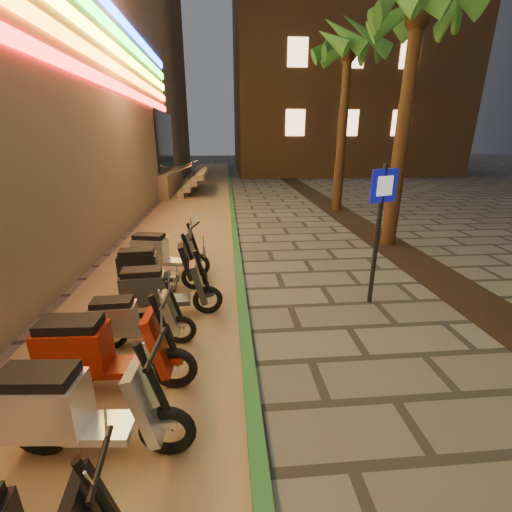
{
  "coord_description": "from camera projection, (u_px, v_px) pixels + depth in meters",
  "views": [
    {
      "loc": [
        -1.13,
        -2.35,
        3.0
      ],
      "look_at": [
        -0.69,
        2.81,
        1.2
      ],
      "focal_mm": 24.0,
      "sensor_mm": 36.0,
      "label": 1
    }
  ],
  "objects": [
    {
      "name": "scooter_6",
      "position": [
        131.0,
        320.0,
        5.02
      ],
      "size": [
        1.5,
        0.52,
        1.05
      ],
      "rotation": [
        0.0,
        0.0,
        0.05
      ],
      "color": "black",
      "rests_on": "ground"
    },
    {
      "name": "palm_d",
      "position": [
        348.0,
        55.0,
        12.91
      ],
      "size": [
        2.97,
        3.02,
        7.16
      ],
      "color": "#472D19",
      "rests_on": "ground"
    },
    {
      "name": "scooter_7",
      "position": [
        159.0,
        290.0,
        5.86
      ],
      "size": [
        1.71,
        0.61,
        1.21
      ],
      "rotation": [
        0.0,
        0.0,
        0.09
      ],
      "color": "black",
      "rests_on": "ground"
    },
    {
      "name": "scooter_5",
      "position": [
        99.0,
        351.0,
        4.11
      ],
      "size": [
        1.85,
        0.65,
        1.3
      ],
      "rotation": [
        0.0,
        0.0,
        -0.03
      ],
      "color": "black",
      "rests_on": "ground"
    },
    {
      "name": "scooter_4",
      "position": [
        74.0,
        409.0,
        3.25
      ],
      "size": [
        1.83,
        0.65,
        1.29
      ],
      "rotation": [
        0.0,
        0.0,
        -0.08
      ],
      "color": "black",
      "rests_on": "ground"
    },
    {
      "name": "palm_c",
      "position": [
        417.0,
        18.0,
        8.28
      ],
      "size": [
        2.97,
        3.02,
        6.91
      ],
      "color": "#472D19",
      "rests_on": "ground"
    },
    {
      "name": "apartment_block",
      "position": [
        337.0,
        23.0,
        30.01
      ],
      "size": [
        18.0,
        16.06,
        25.0
      ],
      "color": "brown",
      "rests_on": "ground"
    },
    {
      "name": "ground",
      "position": [
        352.0,
        467.0,
        3.28
      ],
      "size": [
        120.0,
        120.0,
        0.0
      ],
      "primitive_type": "plane",
      "color": "#474442",
      "rests_on": "ground"
    },
    {
      "name": "green_curb",
      "position": [
        234.0,
        222.0,
        12.61
      ],
      "size": [
        0.18,
        60.0,
        0.1
      ],
      "primitive_type": "cube",
      "color": "#24602E",
      "rests_on": "ground"
    },
    {
      "name": "parking_strip",
      "position": [
        187.0,
        224.0,
        12.48
      ],
      "size": [
        3.4,
        60.0,
        0.01
      ],
      "primitive_type": "cube",
      "color": "#8C7251",
      "rests_on": "ground"
    },
    {
      "name": "scooter_8",
      "position": [
        152.0,
        268.0,
        6.83
      ],
      "size": [
        1.73,
        0.64,
        1.22
      ],
      "rotation": [
        0.0,
        0.0,
        0.1
      ],
      "color": "black",
      "rests_on": "ground"
    },
    {
      "name": "planting_strip",
      "position": [
        425.0,
        268.0,
        8.28
      ],
      "size": [
        1.2,
        40.0,
        0.02
      ],
      "primitive_type": "cube",
      "color": "black",
      "rests_on": "ground"
    },
    {
      "name": "scooter_9",
      "position": [
        162.0,
        252.0,
        7.74
      ],
      "size": [
        1.76,
        0.81,
        1.24
      ],
      "rotation": [
        0.0,
        0.0,
        -0.21
      ],
      "color": "black",
      "rests_on": "ground"
    },
    {
      "name": "pedestrian_sign",
      "position": [
        380.0,
        217.0,
        6.04
      ],
      "size": [
        0.54,
        0.22,
        2.57
      ],
      "rotation": [
        0.0,
        0.0,
        0.35
      ],
      "color": "black",
      "rests_on": "ground"
    }
  ]
}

